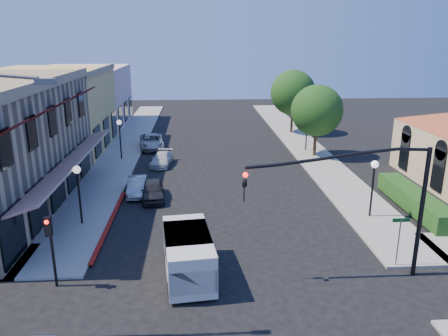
{
  "coord_description": "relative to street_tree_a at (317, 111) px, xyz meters",
  "views": [
    {
      "loc": [
        -1.73,
        -15.68,
        10.45
      ],
      "look_at": [
        -0.13,
        10.29,
        2.6
      ],
      "focal_mm": 35.0,
      "sensor_mm": 36.0,
      "label": 1
    }
  ],
  "objects": [
    {
      "name": "pink_stucco_building",
      "position": [
        -24.3,
        16.0,
        -0.69
      ],
      "size": [
        10.0,
        12.0,
        7.0
      ],
      "primitive_type": "cube",
      "color": "beige",
      "rests_on": "ground"
    },
    {
      "name": "lamppost_right_near",
      "position": [
        -0.3,
        -14.0,
        -1.46
      ],
      "size": [
        0.44,
        0.44,
        3.57
      ],
      "color": "black",
      "rests_on": "ground"
    },
    {
      "name": "street_tree_b",
      "position": [
        0.0,
        10.0,
        0.35
      ],
      "size": [
        4.94,
        4.94,
        7.02
      ],
      "color": "black",
      "rests_on": "ground"
    },
    {
      "name": "lamppost_left_near",
      "position": [
        -17.3,
        -14.0,
        -1.46
      ],
      "size": [
        0.44,
        0.44,
        3.57
      ],
      "color": "black",
      "rests_on": "ground"
    },
    {
      "name": "parked_car_a",
      "position": [
        -13.6,
        -10.0,
        -3.57
      ],
      "size": [
        1.86,
        3.8,
        1.25
      ],
      "primitive_type": "imported",
      "rotation": [
        0.0,
        0.0,
        0.11
      ],
      "color": "black",
      "rests_on": "ground"
    },
    {
      "name": "ground",
      "position": [
        -8.8,
        -22.0,
        -4.19
      ],
      "size": [
        120.0,
        120.0,
        0.0
      ],
      "primitive_type": "plane",
      "color": "black",
      "rests_on": "ground"
    },
    {
      "name": "yellow_stucco_building",
      "position": [
        -24.3,
        4.0,
        -0.39
      ],
      "size": [
        10.0,
        12.0,
        7.6
      ],
      "primitive_type": "cube",
      "color": "#DAC362",
      "rests_on": "ground"
    },
    {
      "name": "signal_mast_arm",
      "position": [
        -2.94,
        -20.5,
        -0.11
      ],
      "size": [
        8.01,
        0.39,
        6.0
      ],
      "color": "black",
      "rests_on": "ground"
    },
    {
      "name": "curb_red_strip",
      "position": [
        -15.7,
        -14.0,
        -4.19
      ],
      "size": [
        0.25,
        10.0,
        0.06
      ],
      "primitive_type": "cube",
      "color": "maroon",
      "rests_on": "ground"
    },
    {
      "name": "parked_car_d",
      "position": [
        -15.0,
        4.0,
        -3.52
      ],
      "size": [
        2.88,
        5.12,
        1.35
      ],
      "primitive_type": "imported",
      "rotation": [
        0.0,
        0.0,
        0.13
      ],
      "color": "#9C9FA0",
      "rests_on": "ground"
    },
    {
      "name": "lamppost_left_far",
      "position": [
        -17.3,
        0.0,
        -1.46
      ],
      "size": [
        0.44,
        0.44,
        3.57
      ],
      "color": "black",
      "rests_on": "ground"
    },
    {
      "name": "sidewalk_right",
      "position": [
        -0.05,
        5.0,
        -4.13
      ],
      "size": [
        3.5,
        50.0,
        0.12
      ],
      "primitive_type": "cube",
      "color": "gray",
      "rests_on": "ground"
    },
    {
      "name": "street_name_sign",
      "position": [
        -1.3,
        -19.8,
        -2.5
      ],
      "size": [
        0.8,
        0.06,
        2.5
      ],
      "color": "#595B5E",
      "rests_on": "ground"
    },
    {
      "name": "parked_car_b",
      "position": [
        -14.76,
        -9.0,
        -3.61
      ],
      "size": [
        1.48,
        3.63,
        1.17
      ],
      "primitive_type": "imported",
      "rotation": [
        0.0,
        0.0,
        0.07
      ],
      "color": "#A7AAAC",
      "rests_on": "ground"
    },
    {
      "name": "lamppost_right_far",
      "position": [
        -0.3,
        2.0,
        -1.46
      ],
      "size": [
        0.44,
        0.44,
        3.57
      ],
      "color": "black",
      "rests_on": "ground"
    },
    {
      "name": "parked_car_c",
      "position": [
        -13.6,
        -2.0,
        -3.66
      ],
      "size": [
        1.97,
        3.84,
        1.06
      ],
      "primitive_type": "imported",
      "rotation": [
        0.0,
        0.0,
        -0.13
      ],
      "color": "silver",
      "rests_on": "ground"
    },
    {
      "name": "sidewalk_left",
      "position": [
        -17.55,
        5.0,
        -4.13
      ],
      "size": [
        3.5,
        50.0,
        0.12
      ],
      "primitive_type": "cube",
      "color": "gray",
      "rests_on": "ground"
    },
    {
      "name": "street_tree_a",
      "position": [
        0.0,
        0.0,
        0.0
      ],
      "size": [
        4.56,
        4.56,
        6.48
      ],
      "color": "black",
      "rests_on": "ground"
    },
    {
      "name": "hedge",
      "position": [
        2.9,
        -13.0,
        -4.19
      ],
      "size": [
        1.4,
        8.0,
        1.1
      ],
      "primitive_type": "cube",
      "color": "#1B4112",
      "rests_on": "ground"
    },
    {
      "name": "white_van",
      "position": [
        -11.05,
        -20.05,
        -3.01
      ],
      "size": [
        2.51,
        4.81,
        2.05
      ],
      "color": "silver",
      "rests_on": "ground"
    },
    {
      "name": "secondary_signal",
      "position": [
        -16.8,
        -20.59,
        -1.88
      ],
      "size": [
        0.28,
        0.42,
        3.32
      ],
      "color": "black",
      "rests_on": "ground"
    }
  ]
}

